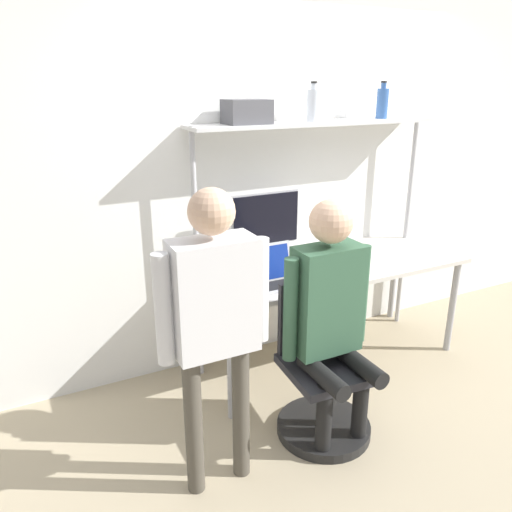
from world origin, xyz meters
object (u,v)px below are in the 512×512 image
at_px(office_chair, 322,388).
at_px(bottle_blue, 382,103).
at_px(person_seated, 330,305).
at_px(cell_phone, 318,279).
at_px(storage_box, 247,112).
at_px(bottle_clear, 313,105).
at_px(monitor, 266,225).
at_px(laptop, 274,273).
at_px(person_standing, 214,309).

distance_m(office_chair, bottle_blue, 2.09).
bearing_deg(person_seated, office_chair, 86.31).
xyz_separation_m(cell_phone, person_seated, (-0.24, -0.48, 0.07)).
xyz_separation_m(person_seated, bottle_blue, (1.05, 0.94, 1.01)).
bearing_deg(storage_box, bottle_blue, -0.00).
xyz_separation_m(office_chair, bottle_blue, (1.05, 0.90, 1.57)).
bearing_deg(bottle_clear, cell_phone, -115.12).
height_order(cell_phone, bottle_blue, bottle_blue).
bearing_deg(bottle_clear, monitor, -175.49).
bearing_deg(laptop, person_standing, -136.40).
distance_m(laptop, bottle_clear, 1.18).
relative_size(cell_phone, person_standing, 0.10).
height_order(laptop, cell_phone, laptop).
bearing_deg(bottle_blue, office_chair, -139.49).
relative_size(monitor, person_standing, 0.33).
xyz_separation_m(cell_phone, bottle_blue, (0.81, 0.46, 1.08)).
distance_m(monitor, laptop, 0.42).
relative_size(monitor, laptop, 1.76).
relative_size(bottle_clear, bottle_blue, 0.99).
xyz_separation_m(bottle_clear, storage_box, (-0.50, 0.00, -0.03)).
height_order(bottle_clear, bottle_blue, bottle_blue).
relative_size(person_seated, bottle_clear, 5.46).
xyz_separation_m(monitor, office_chair, (-0.08, -0.87, -0.78)).
bearing_deg(person_standing, bottle_clear, 40.96).
distance_m(laptop, bottle_blue, 1.53).
height_order(monitor, cell_phone, monitor).
height_order(monitor, person_standing, person_standing).
height_order(cell_phone, person_standing, person_standing).
relative_size(cell_phone, bottle_blue, 0.57).
distance_m(person_standing, storage_box, 1.46).
bearing_deg(storage_box, person_seated, -87.15).
relative_size(laptop, bottle_clear, 1.12).
bearing_deg(monitor, bottle_clear, 4.51).
distance_m(office_chair, person_standing, 1.02).
bearing_deg(bottle_blue, monitor, -178.26).
bearing_deg(storage_box, office_chair, -86.83).
relative_size(office_chair, storage_box, 3.19).
distance_m(person_seated, bottle_blue, 1.74).
bearing_deg(cell_phone, office_chair, -118.41).
xyz_separation_m(person_seated, person_standing, (-0.71, -0.07, 0.16)).
bearing_deg(bottle_clear, office_chair, -116.75).
bearing_deg(monitor, storage_box, 166.83).
height_order(person_standing, storage_box, storage_box).
distance_m(monitor, bottle_clear, 0.88).
bearing_deg(storage_box, person_standing, -123.24).
distance_m(monitor, storage_box, 0.77).
xyz_separation_m(office_chair, storage_box, (-0.05, 0.90, 1.54)).
bearing_deg(office_chair, monitor, 84.94).
bearing_deg(cell_phone, bottle_clear, 64.88).
bearing_deg(bottle_blue, cell_phone, -150.54).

